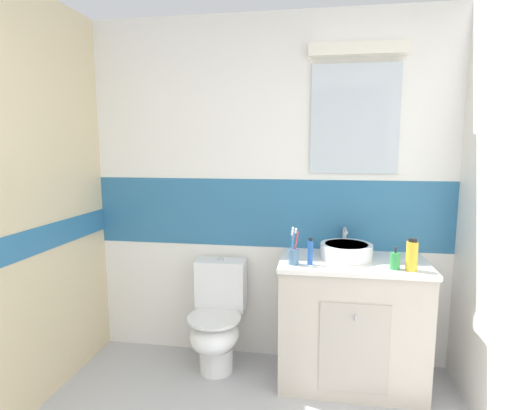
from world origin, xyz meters
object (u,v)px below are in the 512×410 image
(toothpaste_tube_upright, at_px, (310,252))
(toothbrush_cup, at_px, (294,254))
(mouthwash_bottle, at_px, (412,255))
(sink_basin, at_px, (346,250))
(toilet, at_px, (217,320))
(soap_dispenser, at_px, (395,261))

(toothpaste_tube_upright, bearing_deg, toothbrush_cup, -174.34)
(mouthwash_bottle, height_order, toothpaste_tube_upright, mouthwash_bottle)
(sink_basin, bearing_deg, toilet, -178.46)
(sink_basin, xyz_separation_m, soap_dispenser, (0.27, -0.20, -0.00))
(toothbrush_cup, distance_m, mouthwash_bottle, 0.70)
(mouthwash_bottle, distance_m, toothpaste_tube_upright, 0.60)
(soap_dispenser, relative_size, toothpaste_tube_upright, 0.82)
(toothbrush_cup, bearing_deg, toothpaste_tube_upright, 5.66)
(sink_basin, bearing_deg, mouthwash_bottle, -30.27)
(sink_basin, bearing_deg, toothbrush_cup, -150.11)
(toilet, height_order, soap_dispenser, soap_dispenser)
(sink_basin, bearing_deg, soap_dispenser, -36.09)
(soap_dispenser, bearing_deg, mouthwash_bottle, -8.41)
(soap_dispenser, bearing_deg, sink_basin, 143.91)
(toothbrush_cup, bearing_deg, sink_basin, 29.89)
(sink_basin, relative_size, toothpaste_tube_upright, 2.25)
(toilet, relative_size, toothbrush_cup, 3.33)
(mouthwash_bottle, bearing_deg, toothpaste_tube_upright, 177.17)
(sink_basin, height_order, mouthwash_bottle, mouthwash_bottle)
(toilet, relative_size, soap_dispenser, 5.51)
(soap_dispenser, xyz_separation_m, toothpaste_tube_upright, (-0.51, 0.02, 0.03))
(toilet, bearing_deg, mouthwash_bottle, -8.63)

